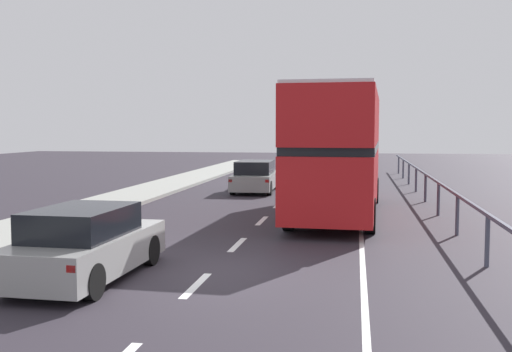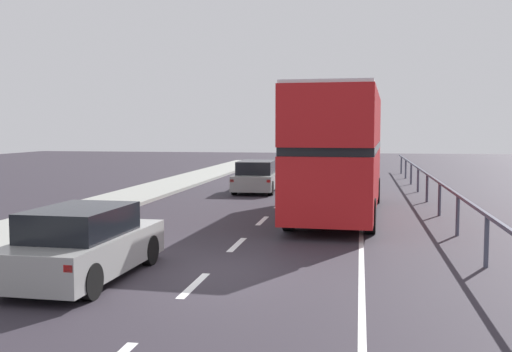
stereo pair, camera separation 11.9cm
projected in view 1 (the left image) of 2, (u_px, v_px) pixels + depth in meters
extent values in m
cube|color=#2B262F|center=(210.00, 274.00, 12.32)|extent=(74.90, 120.00, 0.10)
cube|color=silver|center=(196.00, 285.00, 11.23)|extent=(0.16, 1.84, 0.01)
cube|color=silver|center=(237.00, 245.00, 15.15)|extent=(0.16, 1.84, 0.01)
cube|color=silver|center=(262.00, 221.00, 19.08)|extent=(0.16, 1.84, 0.01)
cube|color=silver|center=(278.00, 205.00, 23.00)|extent=(0.16, 1.84, 0.01)
cube|color=silver|center=(289.00, 194.00, 26.93)|extent=(0.16, 1.84, 0.01)
cube|color=silver|center=(298.00, 185.00, 30.86)|extent=(0.16, 1.84, 0.01)
cube|color=silver|center=(304.00, 179.00, 34.78)|extent=(0.16, 1.84, 0.01)
cube|color=silver|center=(309.00, 174.00, 38.71)|extent=(0.16, 1.84, 0.01)
cube|color=silver|center=(314.00, 170.00, 42.63)|extent=(0.16, 1.84, 0.01)
cube|color=silver|center=(360.00, 214.00, 20.66)|extent=(0.12, 46.00, 0.01)
cube|color=#47495B|center=(439.00, 183.00, 20.15)|extent=(0.08, 42.00, 0.08)
cylinder|color=#47495B|center=(487.00, 241.00, 12.69)|extent=(0.10, 0.10, 1.11)
cylinder|color=#47495B|center=(457.00, 215.00, 16.44)|extent=(0.10, 0.10, 1.11)
cylinder|color=#47495B|center=(438.00, 199.00, 20.20)|extent=(0.10, 0.10, 1.11)
cylinder|color=#47495B|center=(425.00, 188.00, 23.95)|extent=(0.10, 0.10, 1.11)
cylinder|color=#47495B|center=(416.00, 180.00, 27.71)|extent=(0.10, 0.10, 1.11)
cylinder|color=#47495B|center=(409.00, 174.00, 31.46)|extent=(0.10, 0.10, 1.11)
cylinder|color=#47495B|center=(403.00, 169.00, 35.22)|extent=(0.10, 0.10, 1.11)
cylinder|color=#47495B|center=(399.00, 165.00, 38.97)|extent=(0.10, 0.10, 1.11)
cube|color=#B3171A|center=(339.00, 178.00, 20.24)|extent=(2.98, 10.13, 1.85)
cube|color=black|center=(339.00, 147.00, 20.16)|extent=(2.98, 9.73, 0.24)
cube|color=#B3171A|center=(339.00, 118.00, 20.09)|extent=(2.98, 10.13, 1.65)
cube|color=silver|center=(339.00, 92.00, 20.02)|extent=(2.92, 9.93, 0.10)
cube|color=black|center=(348.00, 166.00, 25.10)|extent=(2.26, 0.15, 1.29)
cube|color=yellow|center=(348.00, 110.00, 24.92)|extent=(1.50, 0.11, 0.28)
cylinder|color=black|center=(316.00, 189.00, 24.07)|extent=(0.33, 1.01, 1.00)
cylinder|color=black|center=(375.00, 190.00, 23.58)|extent=(0.33, 1.01, 1.00)
cylinder|color=black|center=(289.00, 213.00, 17.22)|extent=(0.33, 1.01, 1.00)
cylinder|color=black|center=(371.00, 216.00, 16.74)|extent=(0.33, 1.01, 1.00)
cube|color=gray|center=(87.00, 252.00, 11.70)|extent=(1.83, 4.17, 0.70)
cube|color=black|center=(82.00, 222.00, 11.45)|extent=(1.57, 2.31, 0.55)
cube|color=red|center=(72.00, 269.00, 9.56)|extent=(0.16, 0.06, 0.12)
cylinder|color=black|center=(84.00, 247.00, 13.20)|extent=(0.22, 0.65, 0.64)
cylinder|color=black|center=(151.00, 250.00, 12.90)|extent=(0.22, 0.65, 0.64)
cylinder|color=black|center=(11.00, 277.00, 10.53)|extent=(0.22, 0.65, 0.64)
cylinder|color=black|center=(93.00, 282.00, 10.24)|extent=(0.22, 0.65, 0.64)
cube|color=gray|center=(256.00, 180.00, 27.86)|extent=(1.92, 4.45, 0.67)
cube|color=black|center=(255.00, 167.00, 27.59)|extent=(1.64, 2.46, 0.59)
cube|color=red|center=(230.00, 181.00, 25.81)|extent=(0.16, 0.06, 0.12)
cube|color=red|center=(267.00, 181.00, 25.60)|extent=(0.16, 0.06, 0.12)
cylinder|color=black|center=(243.00, 182.00, 29.47)|extent=(0.22, 0.65, 0.64)
cylinder|color=black|center=(276.00, 182.00, 29.25)|extent=(0.22, 0.65, 0.64)
cylinder|color=black|center=(233.00, 188.00, 26.50)|extent=(0.22, 0.65, 0.64)
cylinder|color=black|center=(269.00, 188.00, 26.29)|extent=(0.22, 0.65, 0.64)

